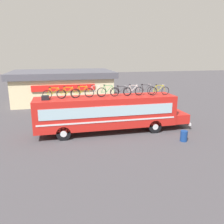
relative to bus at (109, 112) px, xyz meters
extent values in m
plane|color=#423F44|center=(-0.22, 0.00, -1.70)|extent=(120.00, 120.00, 0.00)
cube|color=red|center=(-0.22, 0.00, 0.05)|extent=(11.17, 2.43, 2.39)
cube|color=red|center=(6.03, 0.00, -0.76)|extent=(1.32, 2.24, 0.77)
cube|color=#99B7C6|center=(-0.22, -1.23, 0.35)|extent=(10.28, 0.04, 0.82)
cube|color=#99B7C6|center=(-0.22, 1.23, 0.35)|extent=(10.28, 0.04, 0.82)
cube|color=silver|center=(-0.22, -1.23, -0.43)|extent=(10.73, 0.03, 0.12)
cube|color=silver|center=(-0.22, 1.23, -0.43)|extent=(10.73, 0.03, 0.12)
cube|color=silver|center=(6.75, 0.00, -1.22)|extent=(0.16, 2.31, 0.24)
cylinder|color=black|center=(3.58, -1.08, -1.17)|extent=(1.07, 0.28, 1.07)
cylinder|color=silver|center=(3.58, -1.08, -1.17)|extent=(0.48, 0.30, 0.48)
cylinder|color=black|center=(3.58, 1.08, -1.17)|extent=(1.07, 0.28, 1.07)
cylinder|color=silver|center=(3.58, 1.08, -1.17)|extent=(0.48, 0.30, 0.48)
cylinder|color=black|center=(-3.68, -1.08, -1.17)|extent=(1.07, 0.28, 1.07)
cylinder|color=silver|center=(-3.68, -1.08, -1.17)|extent=(0.48, 0.30, 0.48)
cylinder|color=black|center=(-3.68, 1.08, -1.17)|extent=(1.07, 0.28, 1.07)
cylinder|color=silver|center=(-3.68, 1.08, -1.17)|extent=(0.48, 0.30, 0.48)
cube|color=black|center=(-4.84, -0.20, 1.40)|extent=(0.53, 0.53, 0.30)
torus|color=black|center=(-4.70, 0.09, 1.59)|extent=(0.68, 0.04, 0.68)
torus|color=black|center=(-3.68, 0.09, 1.59)|extent=(0.68, 0.04, 0.68)
cylinder|color=#B2B20C|center=(-4.39, 0.09, 1.85)|extent=(0.20, 0.04, 0.49)
cylinder|color=#B2B20C|center=(-4.09, 0.09, 1.83)|extent=(0.47, 0.04, 0.47)
cylinder|color=#B2B20C|center=(-4.17, 0.09, 2.07)|extent=(0.61, 0.04, 0.07)
cylinder|color=#B2B20C|center=(-4.50, 0.09, 1.60)|extent=(0.39, 0.03, 0.05)
cylinder|color=#B2B20C|center=(-4.58, 0.09, 1.84)|extent=(0.25, 0.03, 0.51)
cylinder|color=#B2B20C|center=(-3.77, 0.09, 1.82)|extent=(0.21, 0.03, 0.47)
cylinder|color=silver|center=(-3.86, 0.09, 2.10)|extent=(0.03, 0.44, 0.03)
ellipsoid|color=black|center=(-4.47, 0.09, 2.12)|extent=(0.20, 0.08, 0.06)
torus|color=black|center=(-3.65, 0.00, 1.60)|extent=(0.70, 0.04, 0.70)
torus|color=black|center=(-2.64, 0.00, 1.60)|extent=(0.70, 0.04, 0.70)
cylinder|color=#B2B20C|center=(-3.35, 0.00, 1.86)|extent=(0.20, 0.04, 0.50)
cylinder|color=#B2B20C|center=(-3.04, 0.00, 1.85)|extent=(0.47, 0.04, 0.48)
cylinder|color=#B2B20C|center=(-3.12, 0.00, 2.09)|extent=(0.61, 0.04, 0.07)
cylinder|color=#B2B20C|center=(-3.46, 0.00, 1.61)|extent=(0.39, 0.03, 0.05)
cylinder|color=#B2B20C|center=(-3.54, 0.00, 1.85)|extent=(0.25, 0.03, 0.52)
cylinder|color=#B2B20C|center=(-2.73, 0.00, 1.84)|extent=(0.21, 0.03, 0.49)
cylinder|color=silver|center=(-2.82, 0.00, 2.13)|extent=(0.03, 0.44, 0.03)
ellipsoid|color=black|center=(-3.43, 0.00, 2.15)|extent=(0.20, 0.08, 0.06)
torus|color=black|center=(-2.57, 0.07, 1.61)|extent=(0.72, 0.04, 0.72)
torus|color=black|center=(-1.53, 0.07, 1.61)|extent=(0.72, 0.04, 0.72)
cylinder|color=#B2B20C|center=(-2.26, 0.07, 1.88)|extent=(0.20, 0.04, 0.51)
cylinder|color=#B2B20C|center=(-1.95, 0.07, 1.86)|extent=(0.48, 0.04, 0.49)
cylinder|color=#B2B20C|center=(-2.03, 0.07, 2.11)|extent=(0.63, 0.04, 0.07)
cylinder|color=#B2B20C|center=(-2.38, 0.07, 1.62)|extent=(0.40, 0.03, 0.05)
cylinder|color=#B2B20C|center=(-2.46, 0.07, 1.87)|extent=(0.26, 0.03, 0.53)
cylinder|color=#B2B20C|center=(-1.63, 0.07, 1.85)|extent=(0.22, 0.03, 0.50)
cylinder|color=silver|center=(-1.72, 0.07, 2.15)|extent=(0.03, 0.44, 0.03)
ellipsoid|color=black|center=(-2.35, 0.07, 2.17)|extent=(0.20, 0.08, 0.06)
torus|color=black|center=(-1.51, 0.14, 1.61)|extent=(0.72, 0.04, 0.72)
torus|color=black|center=(-0.54, 0.14, 1.61)|extent=(0.72, 0.04, 0.72)
cylinder|color=white|center=(-1.22, 0.14, 1.88)|extent=(0.19, 0.04, 0.51)
cylinder|color=white|center=(-0.93, 0.14, 1.86)|extent=(0.46, 0.04, 0.49)
cylinder|color=white|center=(-1.01, 0.14, 2.12)|extent=(0.59, 0.04, 0.07)
cylinder|color=white|center=(-1.33, 0.14, 1.62)|extent=(0.37, 0.03, 0.05)
cylinder|color=white|center=(-1.41, 0.14, 1.87)|extent=(0.24, 0.03, 0.53)
cylinder|color=white|center=(-0.63, 0.14, 1.85)|extent=(0.21, 0.03, 0.50)
cylinder|color=silver|center=(-0.71, 0.14, 2.15)|extent=(0.03, 0.44, 0.03)
ellipsoid|color=black|center=(-1.30, 0.14, 2.17)|extent=(0.20, 0.08, 0.06)
torus|color=black|center=(-0.59, -0.02, 1.62)|extent=(0.73, 0.04, 0.73)
torus|color=black|center=(0.47, -0.02, 1.62)|extent=(0.73, 0.04, 0.73)
cylinder|color=green|center=(-0.27, -0.02, 1.89)|extent=(0.20, 0.04, 0.53)
cylinder|color=green|center=(0.05, -0.02, 1.88)|extent=(0.49, 0.04, 0.50)
cylinder|color=green|center=(-0.04, -0.02, 2.13)|extent=(0.64, 0.04, 0.07)
cylinder|color=green|center=(-0.39, -0.02, 1.63)|extent=(0.40, 0.03, 0.05)
cylinder|color=green|center=(-0.47, -0.02, 1.88)|extent=(0.26, 0.03, 0.55)
cylinder|color=green|center=(0.38, -0.02, 1.87)|extent=(0.22, 0.03, 0.51)
cylinder|color=silver|center=(0.28, -0.02, 2.17)|extent=(0.03, 0.44, 0.03)
ellipsoid|color=black|center=(-0.35, -0.02, 2.19)|extent=(0.20, 0.08, 0.06)
torus|color=black|center=(0.48, -0.03, 1.58)|extent=(0.65, 0.04, 0.65)
torus|color=black|center=(1.55, -0.03, 1.58)|extent=(0.65, 0.04, 0.65)
cylinder|color=black|center=(0.80, -0.03, 1.82)|extent=(0.21, 0.04, 0.47)
cylinder|color=black|center=(1.12, -0.03, 1.81)|extent=(0.50, 0.04, 0.45)
cylinder|color=black|center=(1.03, -0.03, 2.03)|extent=(0.65, 0.04, 0.07)
cylinder|color=black|center=(0.68, -0.03, 1.59)|extent=(0.41, 0.03, 0.05)
cylinder|color=black|center=(0.59, -0.03, 1.81)|extent=(0.26, 0.03, 0.49)
cylinder|color=black|center=(1.45, -0.03, 1.80)|extent=(0.22, 0.03, 0.46)
cylinder|color=silver|center=(1.36, -0.03, 2.07)|extent=(0.03, 0.44, 0.03)
ellipsoid|color=black|center=(0.71, -0.03, 2.09)|extent=(0.20, 0.08, 0.06)
torus|color=black|center=(1.55, 0.12, 1.59)|extent=(0.68, 0.04, 0.68)
torus|color=black|center=(2.57, 0.12, 1.59)|extent=(0.68, 0.04, 0.68)
cylinder|color=white|center=(1.85, 0.12, 1.85)|extent=(0.20, 0.04, 0.49)
cylinder|color=white|center=(2.16, 0.12, 1.83)|extent=(0.47, 0.04, 0.47)
cylinder|color=white|center=(2.08, 0.12, 2.07)|extent=(0.61, 0.04, 0.07)
cylinder|color=white|center=(1.74, 0.12, 1.60)|extent=(0.39, 0.03, 0.05)
cylinder|color=white|center=(1.66, 0.12, 1.84)|extent=(0.25, 0.03, 0.51)
cylinder|color=white|center=(2.48, 0.12, 1.82)|extent=(0.21, 0.03, 0.47)
cylinder|color=silver|center=(2.39, 0.12, 2.10)|extent=(0.03, 0.44, 0.03)
ellipsoid|color=black|center=(1.77, 0.12, 2.13)|extent=(0.20, 0.08, 0.06)
torus|color=black|center=(2.52, 0.00, 1.60)|extent=(0.70, 0.04, 0.70)
torus|color=black|center=(3.60, 0.00, 1.60)|extent=(0.70, 0.04, 0.70)
cylinder|color=black|center=(2.84, 0.00, 1.86)|extent=(0.21, 0.04, 0.50)
cylinder|color=black|center=(3.17, 0.00, 1.85)|extent=(0.50, 0.04, 0.48)
cylinder|color=black|center=(3.08, 0.00, 2.09)|extent=(0.65, 0.04, 0.07)
cylinder|color=black|center=(2.72, 0.00, 1.61)|extent=(0.41, 0.03, 0.05)
cylinder|color=black|center=(2.64, 0.00, 1.85)|extent=(0.26, 0.03, 0.52)
cylinder|color=black|center=(3.51, 0.00, 1.84)|extent=(0.23, 0.03, 0.49)
cylinder|color=silver|center=(3.41, 0.00, 2.13)|extent=(0.03, 0.44, 0.03)
ellipsoid|color=black|center=(2.76, 0.00, 2.15)|extent=(0.20, 0.08, 0.06)
torus|color=black|center=(3.64, -0.29, 1.59)|extent=(0.67, 0.04, 0.67)
torus|color=black|center=(4.71, -0.29, 1.59)|extent=(0.67, 0.04, 0.67)
cylinder|color=#B2B20C|center=(3.96, -0.29, 1.84)|extent=(0.21, 0.04, 0.48)
cylinder|color=#B2B20C|center=(4.28, -0.29, 1.82)|extent=(0.50, 0.04, 0.46)
cylinder|color=#B2B20C|center=(4.20, -0.29, 2.06)|extent=(0.64, 0.04, 0.07)
cylinder|color=#B2B20C|center=(3.84, -0.29, 1.60)|extent=(0.41, 0.03, 0.05)
cylinder|color=#B2B20C|center=(3.76, -0.29, 1.83)|extent=(0.26, 0.03, 0.50)
cylinder|color=#B2B20C|center=(4.61, -0.29, 1.81)|extent=(0.22, 0.03, 0.47)
cylinder|color=silver|center=(4.52, -0.29, 2.09)|extent=(0.03, 0.44, 0.03)
ellipsoid|color=black|center=(3.88, -0.29, 2.11)|extent=(0.20, 0.08, 0.06)
cube|color=beige|center=(-3.26, 14.03, -0.06)|extent=(12.22, 8.18, 3.28)
cube|color=#4C4C56|center=(-3.26, 14.03, 1.95)|extent=(13.19, 8.83, 0.74)
cube|color=red|center=(-3.26, 9.84, 0.66)|extent=(7.33, 0.16, 0.70)
cylinder|color=navy|center=(4.92, -3.27, -1.31)|extent=(0.52, 0.52, 0.79)
camera|label=1|loc=(-3.83, -17.50, 4.57)|focal=36.75mm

